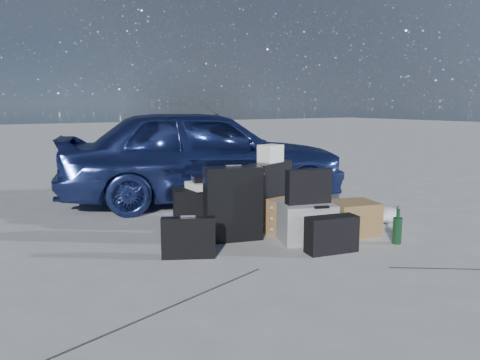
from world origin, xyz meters
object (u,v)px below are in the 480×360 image
pelican_case (306,222)px  briefcase (188,238)px  cardboard_box (353,218)px  duffel_bag (210,206)px  car (204,154)px  suitcase_right (270,194)px  suitcase_left (233,204)px  green_bottle (397,226)px

pelican_case → briefcase: bearing=-166.4°
briefcase → cardboard_box: 1.73m
duffel_bag → cardboard_box: duffel_bag is taller
car → cardboard_box: 2.32m
suitcase_right → briefcase: bearing=179.0°
briefcase → cardboard_box: bearing=20.6°
pelican_case → suitcase_left: (-0.58, 0.38, 0.17)m
briefcase → duffel_bag: (0.70, 0.95, 0.02)m
pelican_case → suitcase_left: size_ratio=0.71×
briefcase → green_bottle: briefcase is taller
suitcase_left → green_bottle: bearing=-21.3°
duffel_bag → cardboard_box: 1.52m
suitcase_left → suitcase_right: 0.66m
duffel_bag → cardboard_box: (1.01, -1.13, -0.03)m
briefcase → suitcase_right: (1.20, 0.51, 0.17)m
pelican_case → suitcase_right: suitcase_right is taller
car → green_bottle: (0.64, -2.67, -0.46)m
pelican_case → duffel_bag: 1.17m
pelican_case → briefcase: (-1.17, 0.12, -0.01)m
suitcase_right → car: bearing=66.3°
suitcase_right → pelican_case: bearing=-116.6°
car → suitcase_right: (0.01, -1.51, -0.29)m
briefcase → suitcase_right: bearing=49.9°
briefcase → suitcase_left: 0.67m
pelican_case → green_bottle: pelican_case is taller
car → pelican_case: size_ratio=7.42×
suitcase_left → cardboard_box: suitcase_left is taller
duffel_bag → green_bottle: 1.95m
suitcase_right → suitcase_left: bearing=178.6°
car → green_bottle: size_ratio=10.95×
suitcase_left → suitcase_right: size_ratio=1.03×
suitcase_left → green_bottle: 1.54m
car → cardboard_box: size_ratio=8.44×
briefcase → duffel_bag: 1.18m
green_bottle → suitcase_left: bearing=144.0°
duffel_bag → cardboard_box: size_ratio=1.77×
briefcase → suitcase_right: 1.31m
suitcase_right → duffel_bag: 0.68m
pelican_case → briefcase: pelican_case is taller
car → briefcase: bearing=166.1°
duffel_bag → pelican_case: bearing=-47.3°
suitcase_right → duffel_bag: (-0.49, 0.44, -0.15)m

